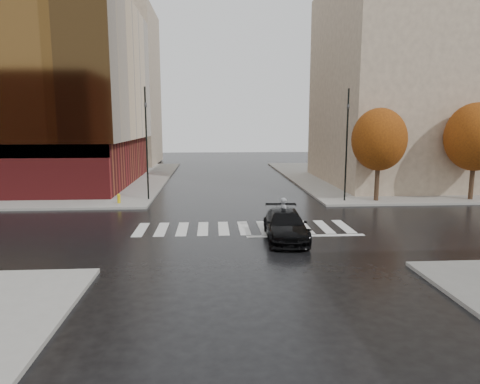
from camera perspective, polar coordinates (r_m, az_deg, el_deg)
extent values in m
plane|color=black|center=(22.69, 0.61, -5.14)|extent=(120.00, 120.00, 0.00)
cube|color=gray|center=(47.37, -27.84, 1.44)|extent=(30.00, 30.00, 0.15)
cube|color=gray|center=(48.86, 23.90, 1.92)|extent=(30.00, 30.00, 0.15)
cube|color=silver|center=(23.17, 0.51, -4.82)|extent=(12.00, 3.00, 0.01)
cube|color=gray|center=(43.31, 22.40, 13.23)|extent=(16.00, 16.00, 18.00)
cube|color=gray|center=(60.78, -17.90, 13.08)|extent=(14.00, 12.00, 20.00)
cylinder|color=#331E16|center=(31.82, 17.80, 1.43)|extent=(0.32, 0.32, 2.80)
ellipsoid|color=#90410E|center=(31.58, 18.06, 6.68)|extent=(3.80, 3.80, 4.37)
cylinder|color=#331E16|center=(35.01, 28.51, 1.42)|extent=(0.32, 0.32, 2.80)
ellipsoid|color=#90410E|center=(34.78, 28.91, 6.45)|extent=(4.20, 4.20, 4.83)
imported|color=black|center=(21.01, 6.07, -4.40)|extent=(2.21, 4.90, 1.39)
imported|color=maroon|center=(21.86, 6.11, -4.55)|extent=(1.77, 0.98, 0.88)
imported|color=gray|center=(21.72, 5.88, -3.09)|extent=(0.57, 0.74, 1.79)
cylinder|color=black|center=(31.28, -12.34, 6.28)|extent=(0.12, 0.12, 7.96)
imported|color=black|center=(31.28, -12.53, 11.57)|extent=(0.21, 0.17, 1.00)
cylinder|color=black|center=(30.95, 14.03, 6.03)|extent=(0.12, 0.12, 7.79)
imported|color=black|center=(30.93, 14.23, 11.26)|extent=(0.18, 0.21, 0.97)
cylinder|color=gold|center=(30.58, -15.85, -0.93)|extent=(0.21, 0.21, 0.54)
sphere|color=gold|center=(30.53, -15.87, -0.43)|extent=(0.23, 0.23, 0.23)
cylinder|color=#4B2D1A|center=(23.02, 8.97, -5.02)|extent=(0.67, 0.67, 0.01)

